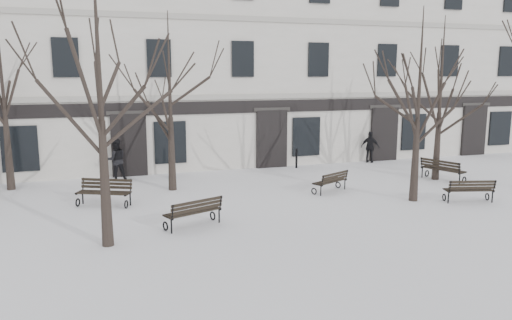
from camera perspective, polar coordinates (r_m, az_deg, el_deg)
name	(u,v)px	position (r m, az deg, el deg)	size (l,w,h in m)	color
ground	(254,215)	(16.99, -0.23, -6.28)	(100.00, 100.00, 0.00)	white
building	(183,59)	(28.93, -8.31, 11.36)	(40.40, 10.20, 11.40)	silver
tree_1	(98,55)	(13.91, -17.60, 11.32)	(5.81, 5.81, 8.30)	black
tree_2	(420,82)	(19.18, 18.20, 8.49)	(4.96, 4.96, 7.08)	black
tree_4	(2,81)	(22.44, -27.03, 8.06)	(4.96, 4.96, 7.09)	black
tree_5	(169,80)	(20.28, -9.86, 8.97)	(4.99, 4.99, 7.13)	black
tree_6	(441,79)	(23.46, 20.43, 8.68)	(5.02, 5.02, 7.17)	black
bench_1	(194,211)	(15.67, -7.11, -5.85)	(1.93, 1.28, 0.93)	black
bench_2	(469,190)	(20.10, 23.21, -3.13)	(1.85, 1.06, 0.89)	black
bench_3	(104,191)	(18.83, -16.93, -3.45)	(2.00, 1.45, 0.97)	black
bench_4	(331,181)	(20.27, 8.58, -2.38)	(1.75, 1.28, 0.85)	black
bench_5	(442,169)	(23.64, 20.51, -0.97)	(1.31, 2.03, 0.98)	black
bollard_a	(170,165)	(23.09, -9.81, -0.57)	(0.14, 0.14, 1.11)	black
bollard_b	(296,158)	(25.19, 4.65, 0.28)	(0.13, 0.13, 0.99)	black
pedestrian_b	(117,180)	(23.18, -15.60, -2.25)	(0.91, 0.71, 1.87)	black
pedestrian_c	(370,163)	(27.40, 12.86, -0.29)	(0.98, 0.41, 1.67)	black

